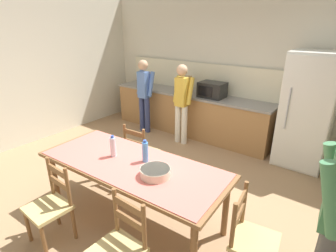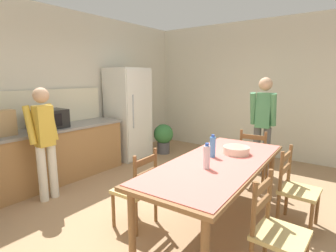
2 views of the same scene
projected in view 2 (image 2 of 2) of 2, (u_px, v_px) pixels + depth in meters
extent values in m
plane|color=#9E7A56|center=(176.00, 213.00, 3.35)|extent=(8.32, 8.32, 0.00)
cube|color=beige|center=(53.00, 92.00, 4.63)|extent=(6.52, 0.12, 2.90)
cube|color=beige|center=(262.00, 89.00, 5.65)|extent=(0.12, 5.20, 2.90)
cube|color=#9E7042|center=(16.00, 165.00, 3.84)|extent=(3.60, 0.62, 0.86)
cube|color=gray|center=(12.00, 136.00, 3.76)|extent=(3.64, 0.66, 0.04)
cube|color=beige|center=(1.00, 112.00, 3.88)|extent=(3.60, 0.03, 0.60)
cube|color=silver|center=(128.00, 114.00, 5.55)|extent=(0.76, 0.68, 1.90)
cube|color=silver|center=(140.00, 115.00, 5.34)|extent=(0.73, 0.02, 1.82)
cylinder|color=#A5AAB2|center=(133.00, 112.00, 5.13)|extent=(0.02, 0.02, 0.66)
cube|color=black|center=(49.00, 119.00, 4.16)|extent=(0.50, 0.38, 0.30)
cube|color=black|center=(53.00, 121.00, 4.00)|extent=(0.30, 0.01, 0.19)
cube|color=tan|center=(5.00, 123.00, 3.64)|extent=(0.24, 0.16, 0.36)
cylinder|color=brown|center=(271.00, 175.00, 3.66)|extent=(0.07, 0.07, 0.73)
cylinder|color=brown|center=(132.00, 228.00, 2.37)|extent=(0.07, 0.07, 0.73)
cylinder|color=brown|center=(222.00, 165.00, 4.06)|extent=(0.07, 0.07, 0.73)
cube|color=brown|center=(217.00, 164.00, 2.95)|extent=(2.32, 1.02, 0.04)
cube|color=#D1665B|center=(217.00, 161.00, 2.94)|extent=(2.22, 0.98, 0.01)
cylinder|color=silver|center=(207.00, 157.00, 2.69)|extent=(0.07, 0.07, 0.24)
cylinder|color=#2D51B2|center=(207.00, 145.00, 2.66)|extent=(0.04, 0.04, 0.03)
cylinder|color=#4C8ED6|center=(213.00, 147.00, 3.08)|extent=(0.07, 0.07, 0.24)
cylinder|color=#2D51B2|center=(213.00, 136.00, 3.05)|extent=(0.04, 0.04, 0.03)
cylinder|color=beige|center=(236.00, 150.00, 3.22)|extent=(0.32, 0.32, 0.09)
cylinder|color=beige|center=(236.00, 147.00, 3.21)|extent=(0.31, 0.31, 0.02)
cylinder|color=brown|center=(266.00, 241.00, 2.43)|extent=(0.04, 0.04, 0.41)
cube|color=tan|center=(281.00, 235.00, 2.15)|extent=(0.44, 0.42, 0.04)
cylinder|color=brown|center=(254.00, 209.00, 2.07)|extent=(0.04, 0.04, 0.46)
cylinder|color=brown|center=(269.00, 194.00, 2.35)|extent=(0.04, 0.04, 0.46)
cube|color=brown|center=(263.00, 187.00, 2.19)|extent=(0.36, 0.04, 0.07)
cube|color=brown|center=(262.00, 204.00, 2.21)|extent=(0.36, 0.04, 0.07)
cylinder|color=brown|center=(311.00, 221.00, 2.78)|extent=(0.04, 0.04, 0.41)
cylinder|color=brown|center=(317.00, 208.00, 3.06)|extent=(0.04, 0.04, 0.41)
cylinder|color=brown|center=(278.00, 211.00, 2.99)|extent=(0.04, 0.04, 0.41)
cylinder|color=brown|center=(286.00, 199.00, 3.27)|extent=(0.04, 0.04, 0.41)
cube|color=tan|center=(300.00, 191.00, 2.99)|extent=(0.43, 0.41, 0.04)
cylinder|color=brown|center=(281.00, 171.00, 2.90)|extent=(0.04, 0.04, 0.46)
cylinder|color=brown|center=(290.00, 163.00, 3.18)|extent=(0.04, 0.04, 0.46)
cube|color=brown|center=(287.00, 156.00, 3.02)|extent=(0.36, 0.04, 0.07)
cube|color=brown|center=(285.00, 169.00, 3.05)|extent=(0.36, 0.04, 0.07)
cylinder|color=brown|center=(266.00, 170.00, 4.30)|extent=(0.04, 0.04, 0.41)
cylinder|color=brown|center=(244.00, 166.00, 4.48)|extent=(0.04, 0.04, 0.41)
cylinder|color=brown|center=(263.00, 177.00, 4.01)|extent=(0.04, 0.04, 0.41)
cylinder|color=brown|center=(239.00, 173.00, 4.18)|extent=(0.04, 0.04, 0.41)
cube|color=tan|center=(254.00, 158.00, 4.20)|extent=(0.45, 0.47, 0.04)
cylinder|color=brown|center=(265.00, 147.00, 3.92)|extent=(0.04, 0.04, 0.46)
cylinder|color=brown|center=(241.00, 144.00, 4.10)|extent=(0.04, 0.04, 0.46)
cube|color=brown|center=(253.00, 137.00, 3.99)|extent=(0.07, 0.36, 0.07)
cube|color=brown|center=(253.00, 147.00, 4.01)|extent=(0.07, 0.36, 0.07)
cylinder|color=brown|center=(134.00, 198.00, 3.31)|extent=(0.04, 0.04, 0.41)
cylinder|color=brown|center=(113.00, 210.00, 3.01)|extent=(0.04, 0.04, 0.41)
cylinder|color=brown|center=(156.00, 205.00, 3.12)|extent=(0.04, 0.04, 0.41)
cylinder|color=brown|center=(136.00, 219.00, 2.83)|extent=(0.04, 0.04, 0.41)
cube|color=tan|center=(134.00, 190.00, 3.03)|extent=(0.44, 0.42, 0.04)
cylinder|color=brown|center=(155.00, 167.00, 3.04)|extent=(0.04, 0.04, 0.46)
cylinder|color=brown|center=(135.00, 177.00, 2.74)|extent=(0.04, 0.04, 0.46)
cube|color=brown|center=(146.00, 161.00, 2.86)|extent=(0.36, 0.04, 0.07)
cube|color=brown|center=(146.00, 174.00, 2.89)|extent=(0.36, 0.04, 0.07)
cylinder|color=silver|center=(42.00, 174.00, 3.61)|extent=(0.12, 0.12, 0.78)
cylinder|color=silver|center=(53.00, 171.00, 3.73)|extent=(0.12, 0.12, 0.78)
cube|color=gold|center=(44.00, 126.00, 3.55)|extent=(0.22, 0.18, 0.55)
sphere|color=tan|center=(41.00, 95.00, 3.47)|extent=(0.21, 0.21, 0.21)
cylinder|color=gold|center=(30.00, 125.00, 3.46)|extent=(0.09, 0.21, 0.53)
cylinder|color=gold|center=(52.00, 122.00, 3.70)|extent=(0.09, 0.21, 0.53)
cylinder|color=#4C4C4C|center=(266.00, 151.00, 4.60)|extent=(0.13, 0.13, 0.85)
cylinder|color=#4C4C4C|center=(256.00, 150.00, 4.69)|extent=(0.13, 0.13, 0.85)
cube|color=#478456|center=(264.00, 110.00, 4.51)|extent=(0.21, 0.25, 0.60)
sphere|color=tan|center=(266.00, 84.00, 4.43)|extent=(0.23, 0.23, 0.23)
cylinder|color=#478456|center=(273.00, 110.00, 4.36)|extent=(0.24, 0.11, 0.57)
cylinder|color=#478456|center=(253.00, 109.00, 4.53)|extent=(0.24, 0.11, 0.57)
cylinder|color=#4C4C51|center=(163.00, 147.00, 5.96)|extent=(0.28, 0.28, 0.26)
sphere|color=#337038|center=(163.00, 134.00, 5.90)|extent=(0.44, 0.44, 0.44)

